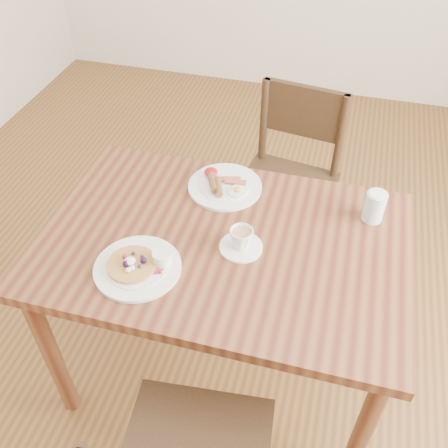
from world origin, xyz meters
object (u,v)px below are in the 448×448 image
(breakfast_plate, at_px, (224,185))
(pancake_plate, at_px, (139,266))
(teacup_saucer, at_px, (241,241))
(water_glass, at_px, (374,207))
(dining_table, at_px, (224,260))
(chair_far, at_px, (289,176))

(breakfast_plate, bearing_deg, pancake_plate, -108.19)
(teacup_saucer, distance_m, water_glass, 0.47)
(breakfast_plate, bearing_deg, water_glass, -3.09)
(teacup_saucer, relative_size, water_glass, 1.29)
(pancake_plate, distance_m, teacup_saucer, 0.33)
(pancake_plate, bearing_deg, water_glass, 31.84)
(dining_table, distance_m, pancake_plate, 0.31)
(breakfast_plate, bearing_deg, chair_far, 68.30)
(pancake_plate, distance_m, water_glass, 0.80)
(chair_far, bearing_deg, breakfast_plate, 76.93)
(dining_table, relative_size, breakfast_plate, 4.44)
(dining_table, distance_m, breakfast_plate, 0.29)
(dining_table, relative_size, chair_far, 1.36)
(water_glass, bearing_deg, dining_table, -153.39)
(dining_table, height_order, pancake_plate, pancake_plate)
(dining_table, bearing_deg, water_glass, 26.61)
(breakfast_plate, relative_size, water_glass, 2.48)
(chair_far, xyz_separation_m, water_glass, (0.35, -0.49, 0.31))
(dining_table, distance_m, teacup_saucer, 0.15)
(pancake_plate, bearing_deg, teacup_saucer, 30.96)
(pancake_plate, xyz_separation_m, teacup_saucer, (0.28, 0.17, 0.02))
(chair_far, relative_size, teacup_saucer, 6.29)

